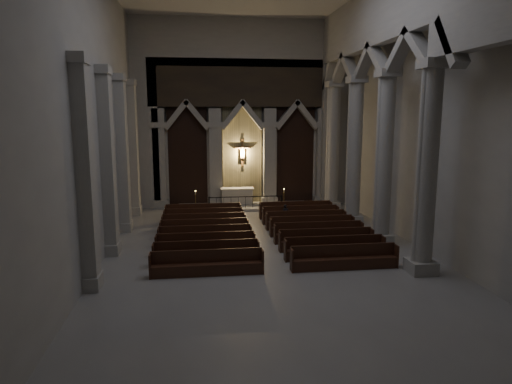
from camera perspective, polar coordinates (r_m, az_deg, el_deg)
room at (r=18.70m, az=1.90°, el=14.45°), size 24.00×24.10×12.00m
sanctuary_wall at (r=30.09m, az=-1.72°, el=10.82°), size 14.00×0.77×12.00m
right_arcade at (r=21.55m, az=16.34°, el=14.06°), size 1.00×24.00×12.00m
left_pilasters at (r=22.33m, az=-17.09°, el=3.78°), size 0.60×13.00×8.03m
sanctuary_step at (r=29.77m, az=-1.48°, el=-1.83°), size 8.50×2.60×0.15m
altar at (r=30.01m, az=-2.37°, el=-0.52°), size 2.17×0.87×1.10m
altar_rail at (r=28.91m, az=-1.32°, el=-1.10°), size 4.69×0.09×0.92m
candle_stand_left at (r=28.79m, az=-7.55°, el=-1.74°), size 0.23×0.23×1.33m
candle_stand_right at (r=29.24m, az=3.50°, el=-1.48°), size 0.23×0.23×1.35m
pews at (r=22.21m, az=0.61°, el=-5.26°), size 9.71×9.50×0.96m
worshipper at (r=25.59m, az=3.71°, el=-2.75°), size 0.41×0.28×1.06m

